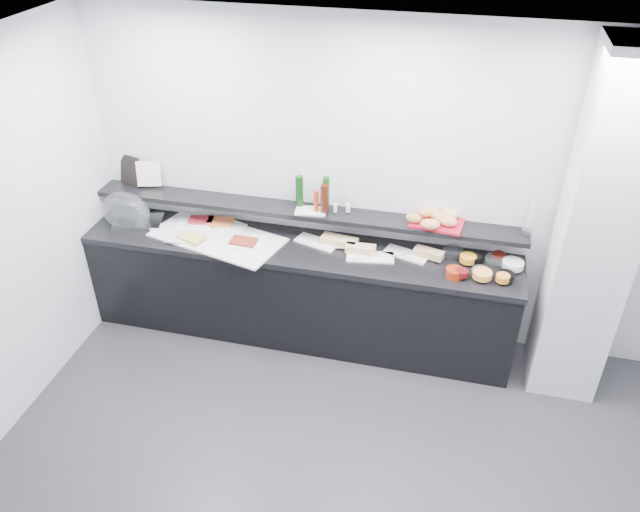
% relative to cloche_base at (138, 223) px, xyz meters
% --- Properties ---
extents(ground, '(5.00, 5.00, 0.00)m').
position_rel_cloche_base_xyz_m(ground, '(2.13, -1.71, -0.92)').
color(ground, '#2D2D30').
rests_on(ground, ground).
extents(back_wall, '(5.00, 0.02, 2.70)m').
position_rel_cloche_base_xyz_m(back_wall, '(2.13, 0.29, 0.43)').
color(back_wall, silver).
rests_on(back_wall, ground).
extents(ceiling, '(5.00, 5.00, 0.00)m').
position_rel_cloche_base_xyz_m(ceiling, '(2.13, -1.71, 1.78)').
color(ceiling, white).
rests_on(ceiling, back_wall).
extents(column, '(0.50, 0.50, 2.70)m').
position_rel_cloche_base_xyz_m(column, '(3.63, -0.06, 0.43)').
color(column, silver).
rests_on(column, ground).
extents(buffet_cabinet, '(3.60, 0.60, 0.85)m').
position_rel_cloche_base_xyz_m(buffet_cabinet, '(1.43, -0.01, -0.50)').
color(buffet_cabinet, black).
rests_on(buffet_cabinet, ground).
extents(counter_top, '(3.62, 0.62, 0.05)m').
position_rel_cloche_base_xyz_m(counter_top, '(1.43, -0.01, -0.05)').
color(counter_top, black).
rests_on(counter_top, buffet_cabinet).
extents(wall_shelf, '(3.60, 0.25, 0.04)m').
position_rel_cloche_base_xyz_m(wall_shelf, '(1.43, 0.17, 0.21)').
color(wall_shelf, black).
rests_on(wall_shelf, back_wall).
extents(cloche_base, '(0.46, 0.37, 0.04)m').
position_rel_cloche_base_xyz_m(cloche_base, '(0.00, 0.00, 0.00)').
color(cloche_base, '#B7B8BE').
rests_on(cloche_base, counter_top).
extents(cloche_dome, '(0.49, 0.36, 0.34)m').
position_rel_cloche_base_xyz_m(cloche_dome, '(-0.10, -0.01, 0.11)').
color(cloche_dome, white).
rests_on(cloche_dome, cloche_base).
extents(linen_runner, '(1.19, 0.78, 0.01)m').
position_rel_cloche_base_xyz_m(linen_runner, '(0.74, -0.05, -0.01)').
color(linen_runner, silver).
rests_on(linen_runner, counter_top).
extents(platter_meat_a, '(0.34, 0.26, 0.01)m').
position_rel_cloche_base_xyz_m(platter_meat_a, '(0.47, 0.13, 0.00)').
color(platter_meat_a, white).
rests_on(platter_meat_a, linen_runner).
extents(food_meat_a, '(0.23, 0.17, 0.02)m').
position_rel_cloche_base_xyz_m(food_meat_a, '(0.53, 0.14, 0.02)').
color(food_meat_a, maroon).
rests_on(food_meat_a, platter_meat_a).
extents(platter_salmon, '(0.30, 0.25, 0.01)m').
position_rel_cloche_base_xyz_m(platter_salmon, '(0.78, 0.14, 0.00)').
color(platter_salmon, white).
rests_on(platter_salmon, linen_runner).
extents(food_salmon, '(0.24, 0.17, 0.02)m').
position_rel_cloche_base_xyz_m(food_salmon, '(0.69, 0.15, 0.02)').
color(food_salmon, orange).
rests_on(food_salmon, platter_salmon).
extents(platter_cheese, '(0.27, 0.18, 0.01)m').
position_rel_cloche_base_xyz_m(platter_cheese, '(0.48, -0.15, 0.00)').
color(platter_cheese, silver).
rests_on(platter_cheese, linen_runner).
extents(food_cheese, '(0.24, 0.19, 0.02)m').
position_rel_cloche_base_xyz_m(food_cheese, '(0.56, -0.15, 0.02)').
color(food_cheese, '#D0B551').
rests_on(food_cheese, platter_cheese).
extents(platter_meat_b, '(0.36, 0.29, 0.01)m').
position_rel_cloche_base_xyz_m(platter_meat_b, '(1.03, -0.08, 0.00)').
color(platter_meat_b, white).
rests_on(platter_meat_b, linen_runner).
extents(food_meat_b, '(0.21, 0.14, 0.02)m').
position_rel_cloche_base_xyz_m(food_meat_b, '(1.00, -0.10, 0.02)').
color(food_meat_b, maroon).
rests_on(food_meat_b, platter_meat_b).
extents(sandwich_plate_left, '(0.39, 0.25, 0.01)m').
position_rel_cloche_base_xyz_m(sandwich_plate_left, '(1.57, 0.07, -0.01)').
color(sandwich_plate_left, white).
rests_on(sandwich_plate_left, counter_top).
extents(sandwich_food_left, '(0.31, 0.16, 0.06)m').
position_rel_cloche_base_xyz_m(sandwich_food_left, '(1.76, 0.08, 0.02)').
color(sandwich_food_left, '#E4B777').
rests_on(sandwich_food_left, sandwich_plate_left).
extents(tongs_left, '(0.16, 0.05, 0.01)m').
position_rel_cloche_base_xyz_m(tongs_left, '(1.72, 0.00, -0.00)').
color(tongs_left, '#B6B8BD').
rests_on(tongs_left, sandwich_plate_left).
extents(sandwich_plate_mid, '(0.40, 0.22, 0.01)m').
position_rel_cloche_base_xyz_m(sandwich_plate_mid, '(2.04, -0.04, -0.01)').
color(sandwich_plate_mid, white).
rests_on(sandwich_plate_mid, counter_top).
extents(sandwich_food_mid, '(0.24, 0.10, 0.06)m').
position_rel_cloche_base_xyz_m(sandwich_food_mid, '(1.95, 0.00, 0.02)').
color(sandwich_food_mid, tan).
rests_on(sandwich_food_mid, sandwich_plate_mid).
extents(tongs_mid, '(0.14, 0.08, 0.01)m').
position_rel_cloche_base_xyz_m(tongs_mid, '(1.98, -0.09, -0.00)').
color(tongs_mid, silver).
rests_on(tongs_mid, sandwich_plate_mid).
extents(sandwich_plate_right, '(0.38, 0.25, 0.01)m').
position_rel_cloche_base_xyz_m(sandwich_plate_right, '(2.31, 0.06, -0.01)').
color(sandwich_plate_right, silver).
rests_on(sandwich_plate_right, counter_top).
extents(sandwich_food_right, '(0.25, 0.15, 0.06)m').
position_rel_cloche_base_xyz_m(sandwich_food_right, '(2.49, 0.06, 0.02)').
color(sandwich_food_right, tan).
rests_on(sandwich_food_right, sandwich_plate_right).
extents(tongs_right, '(0.15, 0.08, 0.01)m').
position_rel_cloche_base_xyz_m(tongs_right, '(2.27, 0.03, -0.00)').
color(tongs_right, '#A9ABB0').
rests_on(tongs_right, sandwich_plate_right).
extents(bowl_glass_fruit, '(0.20, 0.20, 0.07)m').
position_rel_cloche_base_xyz_m(bowl_glass_fruit, '(2.67, 0.13, 0.02)').
color(bowl_glass_fruit, silver).
rests_on(bowl_glass_fruit, counter_top).
extents(fill_glass_fruit, '(0.16, 0.16, 0.05)m').
position_rel_cloche_base_xyz_m(fill_glass_fruit, '(2.79, 0.06, 0.03)').
color(fill_glass_fruit, orange).
rests_on(fill_glass_fruit, bowl_glass_fruit).
extents(bowl_black_jam, '(0.17, 0.17, 0.07)m').
position_rel_cloche_base_xyz_m(bowl_black_jam, '(2.82, 0.09, 0.02)').
color(bowl_black_jam, black).
rests_on(bowl_black_jam, counter_top).
extents(fill_black_jam, '(0.12, 0.12, 0.05)m').
position_rel_cloche_base_xyz_m(fill_black_jam, '(3.02, 0.15, 0.03)').
color(fill_black_jam, '#62110E').
rests_on(fill_black_jam, bowl_black_jam).
extents(bowl_glass_cream, '(0.24, 0.24, 0.07)m').
position_rel_cloche_base_xyz_m(bowl_glass_cream, '(3.01, 0.07, 0.02)').
color(bowl_glass_cream, white).
rests_on(bowl_glass_cream, counter_top).
extents(fill_glass_cream, '(0.17, 0.17, 0.05)m').
position_rel_cloche_base_xyz_m(fill_glass_cream, '(3.13, 0.06, 0.03)').
color(fill_glass_cream, white).
rests_on(fill_glass_cream, bowl_glass_cream).
extents(bowl_red_jam, '(0.17, 0.17, 0.07)m').
position_rel_cloche_base_xyz_m(bowl_red_jam, '(2.70, -0.15, 0.02)').
color(bowl_red_jam, maroon).
rests_on(bowl_red_jam, counter_top).
extents(fill_red_jam, '(0.10, 0.10, 0.05)m').
position_rel_cloche_base_xyz_m(fill_red_jam, '(2.75, -0.16, 0.03)').
color(fill_red_jam, '#510B0C').
rests_on(fill_red_jam, bowl_red_jam).
extents(bowl_glass_salmon, '(0.16, 0.16, 0.07)m').
position_rel_cloche_base_xyz_m(bowl_glass_salmon, '(2.89, -0.11, 0.02)').
color(bowl_glass_salmon, white).
rests_on(bowl_glass_salmon, counter_top).
extents(fill_glass_salmon, '(0.17, 0.17, 0.05)m').
position_rel_cloche_base_xyz_m(fill_glass_salmon, '(2.90, -0.14, 0.03)').
color(fill_glass_salmon, '#F3953B').
rests_on(fill_glass_salmon, bowl_glass_salmon).
extents(bowl_black_fruit, '(0.14, 0.14, 0.07)m').
position_rel_cloche_base_xyz_m(bowl_black_fruit, '(3.08, -0.11, 0.02)').
color(bowl_black_fruit, black).
rests_on(bowl_black_fruit, counter_top).
extents(fill_black_fruit, '(0.13, 0.13, 0.05)m').
position_rel_cloche_base_xyz_m(fill_black_fruit, '(3.05, -0.15, 0.03)').
color(fill_black_fruit, orange).
rests_on(fill_black_fruit, bowl_black_fruit).
extents(framed_print, '(0.22, 0.14, 0.26)m').
position_rel_cloche_base_xyz_m(framed_print, '(-0.15, 0.25, 0.36)').
color(framed_print, black).
rests_on(framed_print, wall_shelf).
extents(print_art, '(0.21, 0.11, 0.22)m').
position_rel_cloche_base_xyz_m(print_art, '(0.04, 0.23, 0.36)').
color(print_art, beige).
rests_on(print_art, framed_print).
extents(condiment_tray, '(0.27, 0.18, 0.01)m').
position_rel_cloche_base_xyz_m(condiment_tray, '(1.50, 0.14, 0.24)').
color(condiment_tray, white).
rests_on(condiment_tray, wall_shelf).
extents(bottle_green_a, '(0.07, 0.07, 0.26)m').
position_rel_cloche_base_xyz_m(bottle_green_a, '(1.39, 0.20, 0.37)').
color(bottle_green_a, '#0E330E').
rests_on(bottle_green_a, condiment_tray).
extents(bottle_brown, '(0.07, 0.07, 0.24)m').
position_rel_cloche_base_xyz_m(bottle_brown, '(1.62, 0.15, 0.36)').
color(bottle_brown, '#38150A').
rests_on(bottle_brown, condiment_tray).
extents(bottle_green_b, '(0.07, 0.07, 0.28)m').
position_rel_cloche_base_xyz_m(bottle_green_b, '(1.61, 0.20, 0.38)').
color(bottle_green_b, '#123C10').
rests_on(bottle_green_b, condiment_tray).
extents(bottle_hot, '(0.04, 0.04, 0.18)m').
position_rel_cloche_base_xyz_m(bottle_hot, '(1.55, 0.14, 0.33)').
color(bottle_hot, '#B12A0C').
rests_on(bottle_hot, condiment_tray).
extents(shaker_salt, '(0.04, 0.04, 0.07)m').
position_rel_cloche_base_xyz_m(shaker_salt, '(1.80, 0.19, 0.28)').
color(shaker_salt, white).
rests_on(shaker_salt, condiment_tray).
extents(shaker_pepper, '(0.04, 0.04, 0.07)m').
position_rel_cloche_base_xyz_m(shaker_pepper, '(1.70, 0.17, 0.28)').
color(shaker_pepper, white).
rests_on(shaker_pepper, condiment_tray).
extents(bread_tray, '(0.43, 0.33, 0.02)m').
position_rel_cloche_base_xyz_m(bread_tray, '(2.52, 0.19, 0.24)').
color(bread_tray, '#B11328').
rests_on(bread_tray, wall_shelf).
extents(bread_roll_nw, '(0.13, 0.09, 0.08)m').
position_rel_cloche_base_xyz_m(bread_roll_nw, '(2.46, 0.27, 0.29)').
color(bread_roll_nw, tan).
rests_on(bread_roll_nw, bread_tray).
extents(bread_roll_n, '(0.15, 0.12, 0.08)m').
position_rel_cloche_base_xyz_m(bread_roll_n, '(2.43, 0.24, 0.29)').
color(bread_roll_n, '#C3894A').
rests_on(bread_roll_n, bread_tray).
extents(bread_roll_ne, '(0.16, 0.12, 0.08)m').
position_rel_cloche_base_xyz_m(bread_roll_ne, '(2.61, 0.25, 0.29)').
color(bread_roll_ne, tan).
rests_on(bread_roll_ne, bread_tray).
extents(bread_roll_sw, '(0.13, 0.10, 0.08)m').
position_rel_cloche_base_xyz_m(bread_roll_sw, '(2.34, 0.13, 0.29)').
color(bread_roll_sw, '#AC7E41').
rests_on(bread_roll_sw, bread_tray).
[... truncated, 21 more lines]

